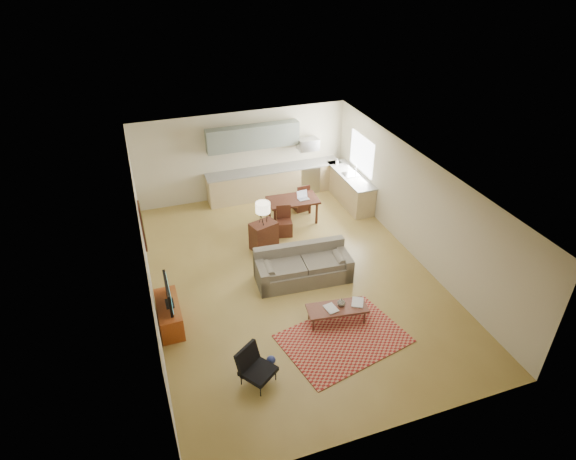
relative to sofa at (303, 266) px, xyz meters
name	(u,v)px	position (x,y,z in m)	size (l,w,h in m)	color
room	(292,229)	(-0.21, 0.19, 0.94)	(9.00, 9.00, 9.00)	olive
kitchen_counter_back	(275,182)	(0.69, 4.37, 0.05)	(4.26, 0.64, 0.92)	tan
kitchen_counter_right	(350,188)	(2.72, 3.19, 0.05)	(0.64, 2.26, 0.92)	tan
kitchen_range	(308,177)	(1.79, 4.37, 0.04)	(0.62, 0.62, 0.90)	#A5A8AD
kitchen_microwave	(308,144)	(1.79, 4.39, 1.14)	(0.62, 0.40, 0.35)	#A5A8AD
upper_cabinets	(253,137)	(0.09, 4.52, 1.54)	(2.80, 0.34, 0.70)	slate
window_right	(362,154)	(3.02, 3.19, 1.14)	(0.02, 1.40, 1.05)	white
wall_art_left	(143,226)	(-3.42, 1.09, 1.14)	(0.06, 0.42, 1.10)	olive
triptych	(239,143)	(-0.31, 4.66, 1.34)	(1.70, 0.04, 0.50)	beige
rug	(343,339)	(0.09, -2.14, -0.40)	(2.44, 1.69, 0.02)	maroon
sofa	(303,266)	(0.00, 0.00, 0.00)	(2.33, 1.01, 0.81)	#645D4F
coffee_table	(337,314)	(0.16, -1.60, -0.21)	(1.28, 0.51, 0.39)	#552B20
book_a	(326,310)	(-0.10, -1.62, -0.01)	(0.27, 0.34, 0.03)	maroon
book_b	(352,302)	(0.53, -1.55, -0.01)	(0.38, 0.41, 0.03)	navy
vase	(341,302)	(0.27, -1.56, 0.07)	(0.20, 0.20, 0.18)	black
armchair	(258,368)	(-1.87, -2.64, -0.04)	(0.64, 0.64, 0.73)	black
tv_credenza	(169,314)	(-3.21, -0.54, -0.13)	(0.46, 1.20, 0.56)	#8C3512
tv	(168,293)	(-3.16, -0.54, 0.43)	(0.09, 0.93, 0.56)	black
console_table	(264,236)	(-0.50, 1.58, -0.02)	(0.66, 0.44, 0.77)	#33160E
table_lamp	(263,213)	(-0.50, 1.58, 0.67)	(0.37, 0.37, 0.62)	beige
dining_table	(293,210)	(0.68, 2.65, -0.05)	(1.41, 0.81, 0.72)	#33160E
dining_chair_near	(284,221)	(0.23, 2.06, 0.01)	(0.40, 0.41, 0.83)	#33160E
dining_chair_far	(301,196)	(1.14, 3.24, 0.02)	(0.41, 0.43, 0.86)	#33160E
laptop	(304,196)	(0.96, 2.55, 0.42)	(0.30, 0.23, 0.23)	#A5A8AD
soap_bottle	(337,162)	(2.62, 3.99, 0.61)	(0.10, 0.10, 0.19)	beige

